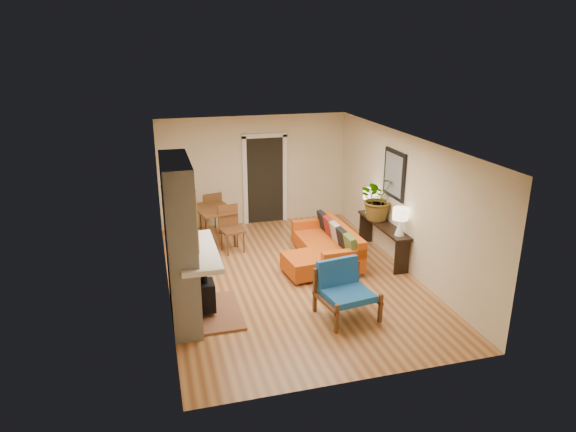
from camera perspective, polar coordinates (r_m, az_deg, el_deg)
name	(u,v)px	position (r m, az deg, el deg)	size (l,w,h in m)	color
room_shell	(285,177)	(11.88, -0.29, 4.31)	(6.50, 6.50, 6.50)	#BF8249
fireplace	(183,246)	(8.05, -11.58, -3.26)	(1.09, 1.68, 2.60)	white
sofa	(330,244)	(10.39, 4.66, -3.10)	(0.91, 2.02, 0.79)	silver
ottoman	(307,264)	(9.72, 2.09, -5.38)	(0.87, 0.87, 0.40)	silver
blue_chair	(344,287)	(8.37, 6.21, -7.83)	(0.96, 0.94, 0.88)	brown
dining_table	(217,214)	(11.30, -7.91, 0.19)	(1.04, 1.86, 0.98)	brown
console_table	(383,231)	(10.59, 10.54, -1.60)	(0.34, 1.85, 0.72)	black
lamp_near	(400,218)	(9.87, 12.37, -0.26)	(0.30, 0.30, 0.54)	white
lamp_far	(370,198)	(11.06, 9.10, 2.01)	(0.30, 0.30, 0.54)	white
houseplant	(379,198)	(10.63, 10.05, 1.99)	(0.84, 0.73, 0.93)	#1E5919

